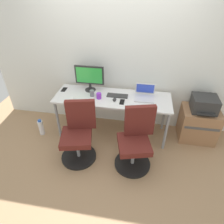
% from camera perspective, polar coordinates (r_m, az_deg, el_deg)
% --- Properties ---
extents(ground_plane, '(5.28, 5.28, 0.00)m').
position_cam_1_polar(ground_plane, '(3.62, 0.13, -5.79)').
color(ground_plane, '#9E7A56').
extents(back_wall, '(4.40, 0.04, 2.60)m').
position_cam_1_polar(back_wall, '(3.30, 1.35, 16.19)').
color(back_wall, silver).
rests_on(back_wall, ground).
extents(desk, '(1.88, 0.62, 0.74)m').
position_cam_1_polar(desk, '(3.22, 0.15, 3.32)').
color(desk, silver).
rests_on(desk, ground).
extents(office_chair_left, '(0.54, 0.54, 0.94)m').
position_cam_1_polar(office_chair_left, '(2.98, -9.67, -6.35)').
color(office_chair_left, black).
rests_on(office_chair_left, ground).
extents(office_chair_right, '(0.54, 0.54, 0.94)m').
position_cam_1_polar(office_chair_right, '(2.85, 6.81, -8.31)').
color(office_chair_right, black).
rests_on(office_chair_right, ground).
extents(side_cabinet, '(0.59, 0.47, 0.57)m').
position_cam_1_polar(side_cabinet, '(3.64, 23.59, -3.21)').
color(side_cabinet, '#996B47').
rests_on(side_cabinet, ground).
extents(printer, '(0.38, 0.40, 0.24)m').
position_cam_1_polar(printer, '(3.43, 25.15, 2.14)').
color(printer, '#2D2D2D').
rests_on(printer, side_cabinet).
extents(water_bottle_on_floor, '(0.09, 0.09, 0.31)m').
position_cam_1_polar(water_bottle_on_floor, '(3.71, -19.81, -4.20)').
color(water_bottle_on_floor, white).
rests_on(water_bottle_on_floor, ground).
extents(desktop_monitor, '(0.48, 0.18, 0.43)m').
position_cam_1_polar(desktop_monitor, '(3.30, -6.53, 10.13)').
color(desktop_monitor, '#262626').
rests_on(desktop_monitor, desk).
extents(open_laptop, '(0.31, 0.29, 0.22)m').
position_cam_1_polar(open_laptop, '(3.19, 9.43, 5.01)').
color(open_laptop, silver).
rests_on(open_laptop, desk).
extents(keyboard_by_monitor, '(0.34, 0.12, 0.02)m').
position_cam_1_polar(keyboard_by_monitor, '(3.21, 1.57, 4.75)').
color(keyboard_by_monitor, '#2D2D2D').
rests_on(keyboard_by_monitor, desk).
extents(keyboard_by_laptop, '(0.34, 0.12, 0.02)m').
position_cam_1_polar(keyboard_by_laptop, '(2.95, 9.61, 1.27)').
color(keyboard_by_laptop, silver).
rests_on(keyboard_by_laptop, desk).
extents(mouse_by_monitor, '(0.06, 0.10, 0.03)m').
position_cam_1_polar(mouse_by_monitor, '(3.09, 0.73, 3.65)').
color(mouse_by_monitor, '#2D2D2D').
rests_on(mouse_by_monitor, desk).
extents(mouse_by_laptop, '(0.06, 0.10, 0.03)m').
position_cam_1_polar(mouse_by_laptop, '(3.18, -11.60, 3.81)').
color(mouse_by_laptop, silver).
rests_on(mouse_by_laptop, desk).
extents(coffee_mug, '(0.08, 0.08, 0.09)m').
position_cam_1_polar(coffee_mug, '(3.14, -3.82, 4.69)').
color(coffee_mug, purple).
rests_on(coffee_mug, desk).
extents(pen_cup, '(0.07, 0.07, 0.10)m').
position_cam_1_polar(pen_cup, '(3.21, -5.80, 5.44)').
color(pen_cup, slate).
rests_on(pen_cup, desk).
extents(phone_near_laptop, '(0.07, 0.14, 0.01)m').
position_cam_1_polar(phone_near_laptop, '(3.50, -13.70, 6.34)').
color(phone_near_laptop, black).
rests_on(phone_near_laptop, desk).
extents(phone_near_monitor, '(0.07, 0.14, 0.01)m').
position_cam_1_polar(phone_near_monitor, '(3.06, 2.93, 2.96)').
color(phone_near_monitor, black).
rests_on(phone_near_monitor, desk).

